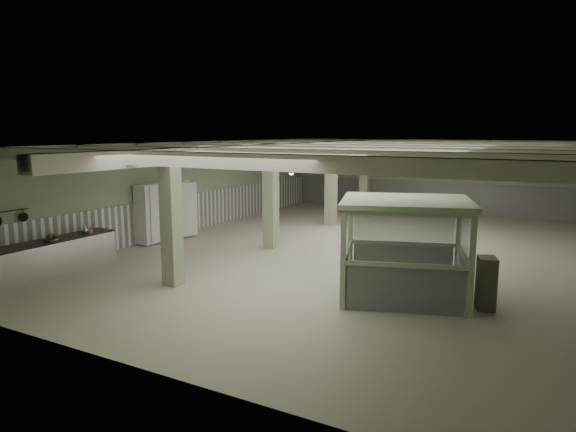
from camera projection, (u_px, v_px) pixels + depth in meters
The scene contains 31 objects.
floor at pixel (349, 250), 17.53m from camera, with size 20.00×20.00×0.00m, color beige.
ceiling at pixel (351, 144), 16.94m from camera, with size 14.00×20.00×0.02m, color beige.
wall_back at pixel (426, 176), 25.85m from camera, with size 14.00×0.02×3.60m, color #A1B591.
wall_front at pixel (122, 264), 8.62m from camera, with size 14.00×0.02×3.60m, color #A1B591.
wall_left at pixel (188, 187), 20.60m from camera, with size 0.02×20.00×3.60m, color #A1B591.
wainscot_left at pixel (189, 213), 20.76m from camera, with size 0.05×19.90×1.50m, color white.
wainscot_back at pixel (425, 196), 26.00m from camera, with size 13.90×0.05×1.50m, color white.
girder at pixel (285, 149), 18.18m from camera, with size 0.45×19.90×0.40m, color white.
beam_a at pixel (211, 160), 10.51m from camera, with size 13.90×0.35×0.32m, color white.
beam_b at pixel (274, 155), 12.66m from camera, with size 13.90×0.35×0.32m, color white.
beam_c at pixel (318, 152), 14.82m from camera, with size 13.90×0.35×0.32m, color white.
beam_d at pixel (351, 149), 16.97m from camera, with size 13.90×0.35×0.32m, color white.
beam_e at pixel (376, 147), 19.13m from camera, with size 13.90×0.35×0.32m, color white.
beam_f at pixel (397, 146), 21.28m from camera, with size 13.90×0.35×0.32m, color white.
beam_g at pixel (413, 144), 23.44m from camera, with size 13.90×0.35×0.32m, color white.
column_a at pixel (171, 218), 13.27m from camera, with size 0.42×0.42×3.60m, color #9DAA89.
column_b at pixel (271, 196), 17.57m from camera, with size 0.42×0.42×3.60m, color #9DAA89.
column_c at pixel (331, 184), 21.88m from camera, with size 0.42×0.42×3.60m, color #9DAA89.
column_d at pixel (365, 177), 25.33m from camera, with size 0.42×0.42×3.60m, color #9DAA89.
hook_rail at pixel (7, 211), 14.01m from camera, with size 0.02×0.02×1.20m, color black.
pendant_front at pixel (291, 171), 12.48m from camera, with size 0.44×0.44×0.22m, color #2A3729.
pendant_mid at pixel (370, 160), 17.22m from camera, with size 0.44×0.44×0.22m, color #2A3729.
pendant_back at pixel (411, 154), 21.53m from camera, with size 0.44×0.44×0.22m, color #2A3729.
prep_counter at pixel (40, 258), 14.56m from camera, with size 0.84×4.78×0.91m.
pitcher_far at pixel (85, 230), 15.68m from camera, with size 0.18×0.21×0.27m, color silver, non-canonical shape.
veg_colander at pixel (51, 238), 14.68m from camera, with size 0.44×0.44×0.20m, color #45454B, non-canonical shape.
orange_bowl at pixel (89, 231), 15.92m from camera, with size 0.24×0.24×0.09m, color #B2B2B7.
skillet_far at pixel (24, 217), 14.38m from camera, with size 0.26×0.26×0.03m, color black.
walkin_cooler at pixel (164, 212), 18.95m from camera, with size 0.89×2.32×2.13m.
guard_booth at pixel (405, 231), 12.27m from camera, with size 3.65×3.36×2.42m.
filing_cabinet at pixel (486, 283), 11.64m from camera, with size 0.39×0.56×1.20m, color #4F5446.
Camera 1 is at (6.51, -15.95, 4.01)m, focal length 32.00 mm.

